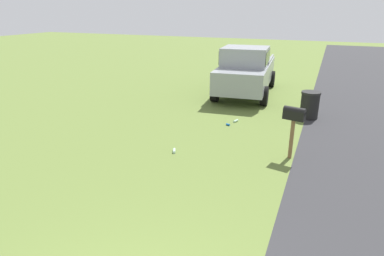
% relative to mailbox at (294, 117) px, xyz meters
% --- Properties ---
extents(mailbox, '(0.31, 0.55, 1.34)m').
position_rel_mailbox_xyz_m(mailbox, '(0.00, 0.00, 0.00)').
color(mailbox, brown).
rests_on(mailbox, ground).
extents(pickup_truck, '(5.34, 2.59, 2.09)m').
position_rel_mailbox_xyz_m(pickup_truck, '(6.03, 2.67, 0.03)').
color(pickup_truck, '#93999E').
rests_on(pickup_truck, ground).
extents(trash_bin, '(0.64, 0.64, 0.93)m').
position_rel_mailbox_xyz_m(trash_bin, '(3.59, -0.19, -0.61)').
color(trash_bin, black).
rests_on(trash_bin, ground).
extents(litter_can_far_scatter, '(0.10, 0.14, 0.07)m').
position_rel_mailbox_xyz_m(litter_can_far_scatter, '(1.76, 2.16, -1.04)').
color(litter_can_far_scatter, blue).
rests_on(litter_can_far_scatter, ground).
extents(litter_bottle_by_mailbox, '(0.23, 0.15, 0.07)m').
position_rel_mailbox_xyz_m(litter_bottle_by_mailbox, '(-0.82, 2.88, -1.04)').
color(litter_bottle_by_mailbox, '#B2D8BF').
rests_on(litter_bottle_by_mailbox, ground).
extents(litter_bottle_midfield_a, '(0.23, 0.13, 0.07)m').
position_rel_mailbox_xyz_m(litter_bottle_midfield_a, '(2.22, 2.03, -1.04)').
color(litter_bottle_midfield_a, '#B2D8BF').
rests_on(litter_bottle_midfield_a, ground).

